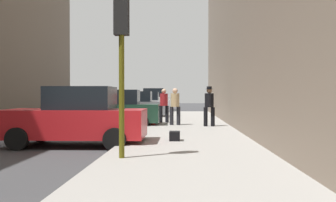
% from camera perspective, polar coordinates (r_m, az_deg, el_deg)
% --- Properties ---
extents(ground_plane, '(120.00, 120.00, 0.00)m').
position_cam_1_polar(ground_plane, '(13.59, -23.32, -5.66)').
color(ground_plane, '#38383A').
extents(sidewalk, '(4.00, 40.00, 0.15)m').
position_cam_1_polar(sidewalk, '(12.26, 3.01, -5.95)').
color(sidewalk, gray).
rests_on(sidewalk, ground_plane).
extents(parked_red_hatchback, '(4.21, 2.08, 1.79)m').
position_cam_1_polar(parked_red_hatchback, '(11.58, -13.78, -2.53)').
color(parked_red_hatchback, '#B2191E').
rests_on(parked_red_hatchback, ground_plane).
extents(parked_dark_green_sedan, '(4.25, 2.16, 1.79)m').
position_cam_1_polar(parked_dark_green_sedan, '(17.92, -7.99, -1.31)').
color(parked_dark_green_sedan, '#193828').
rests_on(parked_dark_green_sedan, ground_plane).
extents(parked_gray_coupe, '(4.22, 2.10, 1.79)m').
position_cam_1_polar(parked_gray_coupe, '(24.80, -5.10, -0.70)').
color(parked_gray_coupe, slate).
rests_on(parked_gray_coupe, ground_plane).
extents(parked_silver_sedan, '(4.22, 2.10, 1.79)m').
position_cam_1_polar(parked_silver_sedan, '(31.78, -3.46, -0.35)').
color(parked_silver_sedan, '#B7BABF').
rests_on(parked_silver_sedan, ground_plane).
extents(parked_white_van, '(4.63, 2.11, 2.25)m').
position_cam_1_polar(parked_white_van, '(38.86, -2.40, 0.15)').
color(parked_white_van, silver).
rests_on(parked_white_van, ground_plane).
extents(fire_hydrant, '(0.42, 0.22, 0.70)m').
position_cam_1_polar(fire_hydrant, '(17.44, -2.30, -2.52)').
color(fire_hydrant, red).
rests_on(fire_hydrant, sidewalk).
extents(traffic_light, '(0.32, 0.32, 3.60)m').
position_cam_1_polar(traffic_light, '(8.39, -7.09, 9.28)').
color(traffic_light, '#514C0F').
rests_on(traffic_light, sidewalk).
extents(pedestrian_in_red_jacket, '(0.52, 0.46, 1.71)m').
position_cam_1_polar(pedestrian_in_red_jacket, '(18.98, -0.63, -0.41)').
color(pedestrian_in_red_jacket, black).
rests_on(pedestrian_in_red_jacket, sidewalk).
extents(pedestrian_in_tan_coat, '(0.50, 0.41, 1.71)m').
position_cam_1_polar(pedestrian_in_tan_coat, '(17.38, 1.08, -0.53)').
color(pedestrian_in_tan_coat, black).
rests_on(pedestrian_in_tan_coat, sidewalk).
extents(pedestrian_with_fedora, '(0.50, 0.41, 1.78)m').
position_cam_1_polar(pedestrian_with_fedora, '(16.75, 6.30, -0.48)').
color(pedestrian_with_fedora, black).
rests_on(pedestrian_with_fedora, sidewalk).
extents(duffel_bag, '(0.32, 0.44, 0.28)m').
position_cam_1_polar(duffel_bag, '(11.45, 1.02, -5.35)').
color(duffel_bag, black).
rests_on(duffel_bag, sidewalk).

